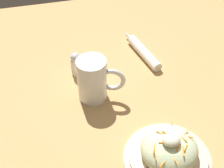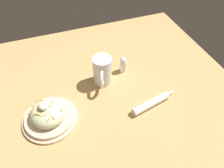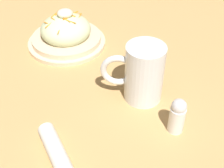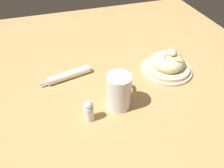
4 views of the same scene
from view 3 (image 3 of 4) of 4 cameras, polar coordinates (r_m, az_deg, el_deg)
ground_plane at (r=0.81m, az=-11.60°, el=-0.78°), size 1.43×1.43×0.00m
salad_plate at (r=0.94m, az=-8.40°, el=8.92°), size 0.23×0.23×0.11m
beer_mug at (r=0.73m, az=5.42°, el=1.57°), size 0.14×0.09×0.14m
napkin_roll at (r=0.63m, az=-9.17°, el=-13.81°), size 0.07×0.22×0.03m
salt_shaker at (r=0.68m, az=11.54°, el=-5.60°), size 0.03×0.03×0.09m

